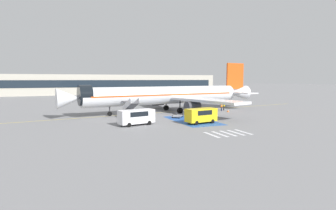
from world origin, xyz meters
TOP-DOWN VIEW (x-y plane):
  - ground_plane at (0.00, 0.00)m, footprint 600.00×600.00m
  - apron_leadline_yellow at (0.87, 0.02)m, footprint 77.67×9.57m
  - apron_stand_patch_blue at (0.87, -11.91)m, footprint 6.03×12.08m
  - apron_walkway_bar_0 at (-2.13, -23.00)m, footprint 0.44×3.60m
  - apron_walkway_bar_1 at (-0.93, -23.00)m, footprint 0.44×3.60m
  - apron_walkway_bar_2 at (0.27, -23.00)m, footprint 0.44×3.60m
  - apron_walkway_bar_3 at (1.47, -23.00)m, footprint 0.44×3.60m
  - apron_walkway_bar_4 at (2.67, -23.00)m, footprint 0.44×3.60m
  - airliner at (1.56, 0.11)m, footprint 43.83×35.02m
  - boarding_stairs_forward at (-7.94, -5.45)m, footprint 2.76×5.42m
  - fuel_tanker at (7.57, 21.86)m, footprint 9.86×2.75m
  - service_van_0 at (-8.93, -12.78)m, footprint 5.66×3.01m
  - service_van_1 at (0.84, -14.99)m, footprint 5.25×2.70m
  - baggage_cart at (0.08, -7.74)m, footprint 2.86×2.94m
  - ground_crew_0 at (13.93, -1.83)m, footprint 0.25×0.44m
  - ground_crew_1 at (12.83, -2.56)m, footprint 0.48×0.36m
  - traffic_cone_0 at (13.08, -4.68)m, footprint 0.47×0.47m
  - traffic_cone_1 at (5.32, -5.03)m, footprint 0.55×0.55m
  - terminal_building at (-11.26, 74.35)m, footprint 131.41×12.10m

SIDE VIEW (x-z plane):
  - ground_plane at x=0.00m, z-range 0.00..0.00m
  - apron_leadline_yellow at x=0.87m, z-range 0.00..0.01m
  - apron_stand_patch_blue at x=0.87m, z-range 0.00..0.01m
  - apron_walkway_bar_0 at x=-2.13m, z-range 0.00..0.01m
  - apron_walkway_bar_1 at x=-0.93m, z-range 0.00..0.01m
  - apron_walkway_bar_2 at x=0.27m, z-range 0.00..0.01m
  - apron_walkway_bar_3 at x=1.47m, z-range 0.00..0.01m
  - apron_walkway_bar_4 at x=2.67m, z-range 0.00..0.01m
  - baggage_cart at x=0.08m, z-range -0.18..0.69m
  - traffic_cone_0 at x=13.08m, z-range 0.00..0.53m
  - traffic_cone_1 at x=5.32m, z-range 0.00..0.62m
  - boarding_stairs_forward at x=-7.94m, z-range -0.92..2.83m
  - ground_crew_1 at x=12.83m, z-range 0.14..1.91m
  - ground_crew_0 at x=13.93m, z-range 0.15..2.01m
  - service_van_0 at x=-8.93m, z-range 0.22..2.54m
  - service_van_1 at x=0.84m, z-range 0.22..2.55m
  - fuel_tanker at x=7.57m, z-range 0.02..3.53m
  - airliner at x=1.56m, z-range -1.82..8.87m
  - terminal_building at x=-11.26m, z-range 0.00..8.91m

